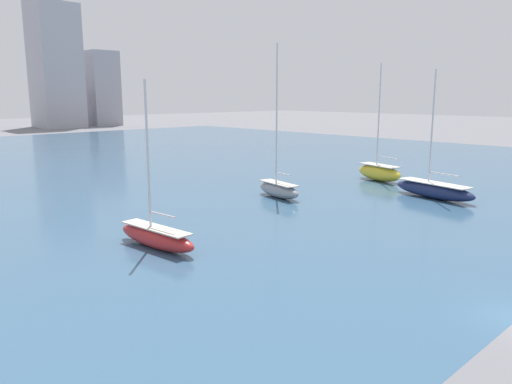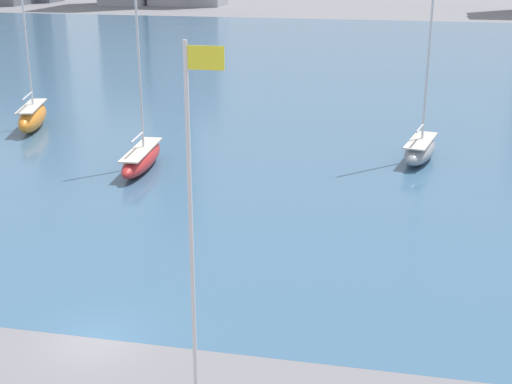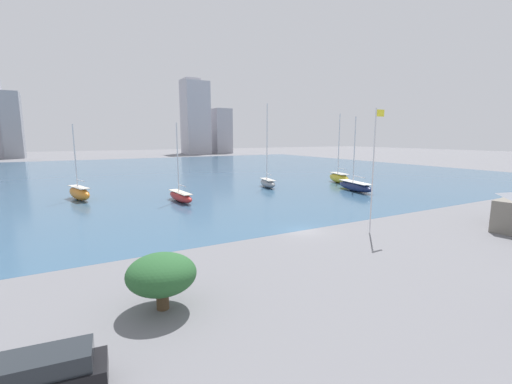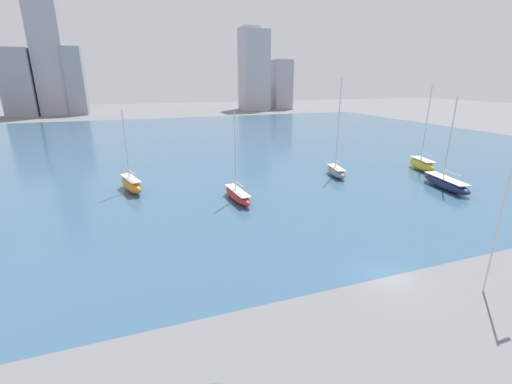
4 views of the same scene
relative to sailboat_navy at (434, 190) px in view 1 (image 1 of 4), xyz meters
The scene contains 5 objects.
harbor_water 58.39m from the sailboat_navy, 115.84° to the left, with size 180.00×140.00×0.00m.
sailboat_navy is the anchor object (origin of this frame).
sailboat_red 32.54m from the sailboat_navy, behind, with size 2.39×8.37×12.28m.
sailboat_gray 17.06m from the sailboat_navy, 134.69° to the left, with size 3.26×7.05×16.58m.
sailboat_yellow 11.88m from the sailboat_navy, 61.88° to the left, with size 4.12×7.73×15.19m.
Camera 1 is at (-26.02, -7.74, 11.17)m, focal length 35.00 mm.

